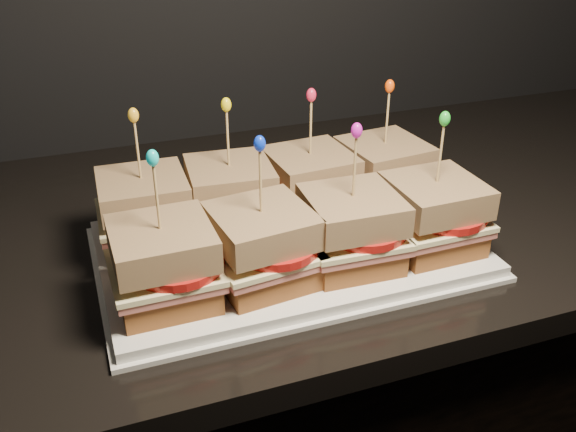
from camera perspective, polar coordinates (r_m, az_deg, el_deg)
name	(u,v)px	position (r m, az deg, el deg)	size (l,w,h in m)	color
granite_slab	(79,256)	(0.85, -18.10, -3.42)	(2.66, 0.64, 0.03)	black
platter	(288,250)	(0.77, 0.00, -3.00)	(0.44, 0.27, 0.02)	white
platter_rim	(288,254)	(0.78, 0.00, -3.38)	(0.45, 0.28, 0.01)	white
sandwich_0_bread_bot	(147,231)	(0.78, -12.40, -1.32)	(0.10, 0.10, 0.03)	#572B0E
sandwich_0_ham	(146,218)	(0.78, -12.53, -0.20)	(0.11, 0.10, 0.01)	#B75950
sandwich_0_cheese	(145,213)	(0.77, -12.58, 0.26)	(0.11, 0.10, 0.01)	#FFF4B0
sandwich_0_tomato	(156,208)	(0.76, -11.69, 0.70)	(0.10, 0.10, 0.01)	red
sandwich_0_bread_top	(142,191)	(0.76, -12.81, 2.18)	(0.10, 0.10, 0.03)	#4D280E
sandwich_0_pick	(138,153)	(0.74, -13.19, 5.44)	(0.00, 0.00, 0.09)	tan
sandwich_0_frill	(133,115)	(0.72, -13.58, 8.71)	(0.01, 0.01, 0.02)	gold
sandwich_1_bread_bot	(232,217)	(0.80, -5.04, -0.08)	(0.10, 0.10, 0.03)	#572B0E
sandwich_1_ham	(231,204)	(0.79, -5.10, 1.03)	(0.11, 0.10, 0.01)	#B75950
sandwich_1_cheese	(231,199)	(0.79, -5.12, 1.48)	(0.11, 0.10, 0.01)	#FFF4B0
sandwich_1_tomato	(241,194)	(0.78, -4.18, 1.92)	(0.10, 0.10, 0.01)	red
sandwich_1_bread_top	(230,178)	(0.78, -5.21, 3.38)	(0.10, 0.10, 0.03)	#4D280E
sandwich_1_pick	(228,142)	(0.76, -5.36, 6.60)	(0.00, 0.00, 0.09)	tan
sandwich_1_frill	(226,105)	(0.74, -5.52, 9.83)	(0.01, 0.01, 0.02)	yellow
sandwich_2_bread_bot	(309,204)	(0.83, 1.91, 1.09)	(0.10, 0.10, 0.03)	#572B0E
sandwich_2_ham	(310,192)	(0.82, 1.93, 2.17)	(0.11, 0.10, 0.01)	#B75950
sandwich_2_cheese	(310,187)	(0.82, 1.94, 2.61)	(0.11, 0.10, 0.01)	#FFF4B0
sandwich_2_tomato	(320,182)	(0.81, 2.89, 3.04)	(0.10, 0.10, 0.01)	red
sandwich_2_bread_top	(310,166)	(0.81, 1.97, 4.46)	(0.10, 0.10, 0.03)	#4D280E
sandwich_2_pick	(311,131)	(0.79, 2.03, 7.58)	(0.00, 0.00, 0.09)	tan
sandwich_2_frill	(311,95)	(0.77, 2.09, 10.70)	(0.01, 0.01, 0.02)	red
sandwich_3_bread_bot	(382,192)	(0.87, 8.32, 2.15)	(0.10, 0.10, 0.03)	#572B0E
sandwich_3_ham	(382,180)	(0.86, 8.40, 3.20)	(0.11, 0.10, 0.01)	#B75950
sandwich_3_cheese	(383,175)	(0.86, 8.43, 3.62)	(0.11, 0.10, 0.01)	#FFF4B0
sandwich_3_tomato	(394,170)	(0.86, 9.36, 4.02)	(0.10, 0.10, 0.01)	red
sandwich_3_bread_top	(384,155)	(0.85, 8.56, 5.39)	(0.10, 0.10, 0.03)	#4D280E
sandwich_3_pick	(387,121)	(0.83, 8.80, 8.37)	(0.00, 0.00, 0.09)	tan
sandwich_3_frill	(390,86)	(0.82, 9.03, 11.34)	(0.01, 0.01, 0.02)	#ED4809
sandwich_4_bread_bot	(167,288)	(0.68, -10.74, -6.27)	(0.10, 0.10, 0.03)	#572B0E
sandwich_4_ham	(165,273)	(0.67, -10.88, -5.03)	(0.11, 0.10, 0.01)	#B75950
sandwich_4_cheese	(164,268)	(0.66, -10.93, -4.53)	(0.11, 0.10, 0.01)	#FFF4B0
sandwich_4_tomato	(177,262)	(0.66, -9.87, -4.07)	(0.10, 0.10, 0.01)	red
sandwich_4_bread_top	(162,243)	(0.65, -11.16, -2.39)	(0.10, 0.10, 0.03)	#4D280E
sandwich_4_pick	(157,201)	(0.63, -11.55, 1.30)	(0.00, 0.00, 0.09)	tan
sandwich_4_frill	(152,158)	(0.61, -11.96, 5.07)	(0.01, 0.01, 0.02)	#0FBEBB
sandwich_5_bread_bot	(262,269)	(0.70, -2.28, -4.71)	(0.10, 0.10, 0.03)	#572B0E
sandwich_5_ham	(262,255)	(0.69, -2.31, -3.48)	(0.11, 0.10, 0.01)	#B75950
sandwich_5_cheese	(262,249)	(0.68, -2.32, -2.98)	(0.11, 0.10, 0.01)	#FFF4B0
sandwich_5_tomato	(274,244)	(0.68, -1.21, -2.51)	(0.10, 0.10, 0.01)	red
sandwich_5_bread_top	(262,226)	(0.67, -2.37, -0.87)	(0.10, 0.10, 0.03)	#4D280E
sandwich_5_pick	(261,185)	(0.65, -2.45, 2.75)	(0.00, 0.00, 0.09)	tan
sandwich_5_frill	(260,144)	(0.63, -2.53, 6.45)	(0.01, 0.01, 0.02)	#0B2ECF
sandwich_6_bread_bot	(350,252)	(0.73, 5.54, -3.16)	(0.10, 0.10, 0.03)	#572B0E
sandwich_6_ham	(351,238)	(0.72, 5.61, -1.97)	(0.11, 0.10, 0.01)	#B75950
sandwich_6_cheese	(351,233)	(0.72, 5.63, -1.49)	(0.11, 0.10, 0.01)	#FFF4B0
sandwich_6_tomato	(364,228)	(0.71, 6.74, -1.03)	(0.10, 0.10, 0.01)	red
sandwich_6_bread_top	(352,210)	(0.70, 5.74, 0.55)	(0.10, 0.10, 0.03)	#4D280E
sandwich_6_pick	(354,171)	(0.68, 5.93, 4.03)	(0.00, 0.00, 0.09)	tan
sandwich_6_frill	(357,130)	(0.66, 6.12, 7.57)	(0.01, 0.01, 0.02)	#C516AE
sandwich_7_bread_bot	(431,236)	(0.77, 12.55, -1.72)	(0.10, 0.10, 0.03)	#572B0E
sandwich_7_ham	(432,223)	(0.77, 12.69, -0.59)	(0.11, 0.10, 0.01)	#B75950
sandwich_7_cheese	(433,218)	(0.76, 12.74, -0.13)	(0.11, 0.10, 0.01)	#FFF4B0
sandwich_7_tomato	(445,212)	(0.76, 13.80, 0.31)	(0.10, 0.10, 0.01)	red
sandwich_7_bread_top	(435,195)	(0.75, 12.97, 1.81)	(0.10, 0.10, 0.03)	#4D280E
sandwich_7_pick	(440,157)	(0.73, 13.37, 5.09)	(0.00, 0.00, 0.09)	tan
sandwich_7_frill	(445,119)	(0.71, 13.77, 8.40)	(0.01, 0.01, 0.02)	green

